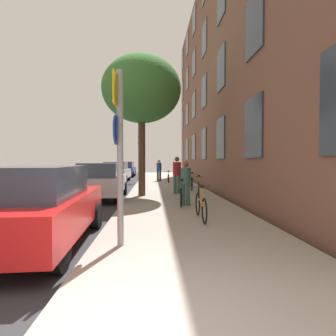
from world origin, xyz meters
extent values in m
plane|color=#332D28|center=(-2.40, 15.00, 0.00)|extent=(41.80, 41.80, 0.00)
cube|color=#2D2D30|center=(-4.50, 15.00, 0.01)|extent=(7.00, 38.00, 0.01)
cube|color=#9E9389|center=(1.10, 15.00, 0.06)|extent=(4.20, 38.00, 0.12)
cube|color=brown|center=(3.70, 14.50, 7.07)|extent=(0.50, 27.00, 14.14)
cube|color=#2D3847|center=(3.42, 6.17, 2.81)|extent=(0.06, 1.44, 1.96)
cube|color=#2D3847|center=(3.42, 10.33, 2.81)|extent=(0.06, 1.44, 1.96)
cube|color=#2D3847|center=(3.42, 14.50, 2.81)|extent=(0.06, 1.44, 1.96)
cube|color=#2D3847|center=(3.42, 18.67, 2.81)|extent=(0.06, 1.44, 1.96)
cube|color=#2D3847|center=(3.42, 22.83, 2.81)|extent=(0.06, 1.44, 1.96)
cube|color=#2D3847|center=(3.42, 27.00, 2.81)|extent=(0.06, 1.44, 1.96)
cube|color=#2D3847|center=(3.42, 6.17, 6.09)|extent=(0.06, 1.44, 1.96)
cube|color=#2D3847|center=(3.42, 10.33, 6.09)|extent=(0.06, 1.44, 1.96)
cube|color=#2D3847|center=(3.42, 14.50, 6.09)|extent=(0.06, 1.44, 1.96)
cube|color=#2D3847|center=(3.42, 18.67, 6.09)|extent=(0.06, 1.44, 1.96)
cube|color=#2D3847|center=(3.42, 22.83, 6.09)|extent=(0.06, 1.44, 1.96)
cube|color=#2D3847|center=(3.42, 27.00, 6.09)|extent=(0.06, 1.44, 1.96)
cube|color=#2D3847|center=(3.42, 14.50, 9.38)|extent=(0.06, 1.44, 1.96)
cube|color=#2D3847|center=(3.42, 18.67, 9.38)|extent=(0.06, 1.44, 1.96)
cube|color=#2D3847|center=(3.42, 22.83, 9.38)|extent=(0.06, 1.44, 1.96)
cube|color=#2D3847|center=(3.42, 27.00, 9.38)|extent=(0.06, 1.44, 1.96)
cube|color=#2D3847|center=(3.42, 18.67, 12.66)|extent=(0.06, 1.44, 1.96)
cube|color=#2D3847|center=(3.42, 22.83, 12.66)|extent=(0.06, 1.44, 1.96)
cube|color=#2D3847|center=(3.42, 27.00, 12.66)|extent=(0.06, 1.44, 1.96)
cylinder|color=gray|center=(-0.43, 2.85, 1.78)|extent=(0.12, 0.12, 3.32)
cube|color=yellow|center=(-0.51, 2.85, 3.07)|extent=(0.03, 0.60, 0.60)
cylinder|color=#14339E|center=(-0.51, 2.85, 2.32)|extent=(0.03, 0.56, 0.56)
cylinder|color=black|center=(-0.63, 18.92, 1.98)|extent=(0.12, 0.12, 3.71)
cube|color=black|center=(-0.81, 18.92, 3.38)|extent=(0.20, 0.24, 0.80)
sphere|color=#4B0707|center=(-0.92, 18.92, 3.64)|extent=(0.16, 0.16, 0.16)
sphere|color=orange|center=(-0.92, 18.92, 3.38)|extent=(0.16, 0.16, 0.16)
sphere|color=#083E11|center=(-0.92, 18.92, 3.12)|extent=(0.16, 0.16, 0.16)
cylinder|color=#4C3823|center=(-0.32, 10.14, 2.03)|extent=(0.32, 0.32, 3.81)
ellipsoid|color=#387533|center=(-0.32, 10.14, 5.02)|extent=(3.62, 3.62, 3.08)
torus|color=black|center=(1.52, 5.53, 0.45)|extent=(0.05, 0.66, 0.66)
torus|color=black|center=(1.51, 4.47, 0.45)|extent=(0.05, 0.66, 0.66)
cylinder|color=#C68C19|center=(1.51, 5.00, 0.63)|extent=(0.05, 0.91, 0.04)
cylinder|color=#C68C19|center=(1.51, 4.73, 0.55)|extent=(0.05, 0.55, 0.30)
cylinder|color=#C68C19|center=(1.51, 4.84, 0.88)|extent=(0.04, 0.04, 0.28)
cube|color=black|center=(1.51, 4.84, 1.04)|extent=(0.10, 0.24, 0.06)
cylinder|color=#4C4C4C|center=(1.52, 5.53, 0.96)|extent=(0.42, 0.03, 0.03)
torus|color=black|center=(1.31, 7.93, 0.46)|extent=(0.13, 0.67, 0.67)
torus|color=black|center=(1.16, 6.87, 0.46)|extent=(0.13, 0.67, 0.67)
cylinder|color=#194C99|center=(1.23, 7.40, 0.64)|extent=(0.17, 0.91, 0.04)
cylinder|color=#194C99|center=(1.20, 7.13, 0.56)|extent=(0.12, 0.55, 0.30)
cylinder|color=#194C99|center=(1.21, 7.24, 0.89)|extent=(0.04, 0.04, 0.28)
cube|color=black|center=(1.21, 7.24, 1.05)|extent=(0.10, 0.24, 0.06)
cylinder|color=#4C4C4C|center=(1.31, 7.93, 0.97)|extent=(0.42, 0.09, 0.03)
torus|color=black|center=(2.35, 10.32, 0.46)|extent=(0.14, 0.68, 0.68)
torus|color=black|center=(2.19, 9.28, 0.46)|extent=(0.14, 0.68, 0.68)
cylinder|color=#C68C19|center=(2.27, 9.80, 0.65)|extent=(0.18, 0.89, 0.04)
cylinder|color=#C68C19|center=(2.23, 9.54, 0.56)|extent=(0.13, 0.54, 0.29)
cylinder|color=#C68C19|center=(2.25, 9.64, 0.90)|extent=(0.04, 0.04, 0.28)
cube|color=black|center=(2.25, 9.64, 1.06)|extent=(0.10, 0.24, 0.06)
cylinder|color=#4C4C4C|center=(2.35, 10.32, 0.98)|extent=(0.42, 0.09, 0.03)
torus|color=black|center=(2.42, 12.67, 0.47)|extent=(0.17, 0.69, 0.70)
torus|color=black|center=(2.24, 11.73, 0.47)|extent=(0.17, 0.69, 0.70)
cylinder|color=#99999E|center=(2.33, 12.20, 0.66)|extent=(0.19, 0.81, 0.04)
cylinder|color=#99999E|center=(2.28, 11.96, 0.57)|extent=(0.13, 0.50, 0.27)
cylinder|color=#99999E|center=(2.30, 12.06, 0.92)|extent=(0.04, 0.04, 0.28)
cube|color=black|center=(2.30, 12.06, 1.08)|extent=(0.10, 0.24, 0.06)
cylinder|color=#4C4C4C|center=(2.42, 12.67, 1.00)|extent=(0.42, 0.11, 0.03)
torus|color=black|center=(2.47, 15.09, 0.43)|extent=(0.07, 0.62, 0.61)
torus|color=black|center=(2.52, 14.11, 0.43)|extent=(0.07, 0.62, 0.61)
cylinder|color=black|center=(2.50, 14.60, 0.60)|extent=(0.09, 0.84, 0.04)
cylinder|color=black|center=(2.51, 14.35, 0.52)|extent=(0.07, 0.51, 0.27)
cylinder|color=black|center=(2.51, 14.45, 0.83)|extent=(0.04, 0.04, 0.28)
cube|color=black|center=(2.51, 14.45, 0.99)|extent=(0.10, 0.24, 0.06)
cylinder|color=#4C4C4C|center=(2.47, 15.09, 0.91)|extent=(0.42, 0.05, 0.03)
torus|color=black|center=(1.31, 17.51, 0.43)|extent=(0.04, 0.61, 0.61)
torus|color=black|center=(1.31, 16.49, 0.43)|extent=(0.04, 0.61, 0.61)
cylinder|color=#C68C19|center=(1.31, 17.00, 0.59)|extent=(0.05, 0.86, 0.04)
cylinder|color=#C68C19|center=(1.31, 16.75, 0.52)|extent=(0.05, 0.52, 0.28)
cylinder|color=#C68C19|center=(1.31, 16.85, 0.83)|extent=(0.04, 0.04, 0.28)
cube|color=black|center=(1.31, 16.85, 0.99)|extent=(0.10, 0.24, 0.06)
cylinder|color=#4C4C4C|center=(1.31, 17.51, 0.91)|extent=(0.42, 0.03, 0.03)
cylinder|color=#33594C|center=(1.29, 7.30, 0.51)|extent=(0.15, 0.15, 0.78)
cylinder|color=#33594C|center=(1.46, 7.30, 0.51)|extent=(0.15, 0.15, 0.78)
cylinder|color=#33594C|center=(1.38, 7.30, 1.19)|extent=(0.49, 0.49, 0.58)
sphere|color=brown|center=(1.38, 7.30, 1.61)|extent=(0.21, 0.21, 0.21)
cylinder|color=#33594C|center=(1.27, 10.77, 0.56)|extent=(0.17, 0.17, 0.88)
cylinder|color=#33594C|center=(1.47, 10.77, 0.56)|extent=(0.17, 0.17, 0.88)
cylinder|color=maroon|center=(1.37, 10.77, 1.34)|extent=(0.41, 0.41, 0.66)
sphere|color=brown|center=(1.37, 10.77, 1.81)|extent=(0.24, 0.24, 0.24)
cylinder|color=#26262D|center=(0.57, 18.67, 0.54)|extent=(0.16, 0.16, 0.83)
cylinder|color=#26262D|center=(0.76, 18.67, 0.54)|extent=(0.16, 0.16, 0.83)
cylinder|color=navy|center=(0.66, 18.67, 1.27)|extent=(0.46, 0.46, 0.63)
sphere|color=#936B4C|center=(0.66, 18.67, 1.72)|extent=(0.23, 0.23, 0.23)
cube|color=red|center=(-2.11, 3.23, 0.68)|extent=(2.05, 4.27, 0.70)
cube|color=#2D3847|center=(-2.11, 3.03, 1.33)|extent=(1.67, 2.41, 0.60)
cylinder|color=black|center=(-2.97, 4.58, 0.33)|extent=(0.22, 0.64, 0.64)
cylinder|color=black|center=(-1.26, 4.58, 0.33)|extent=(0.22, 0.64, 0.64)
cylinder|color=black|center=(-1.26, 1.89, 0.33)|extent=(0.22, 0.64, 0.64)
cube|color=#B7B7BC|center=(-2.12, 9.95, 0.68)|extent=(1.98, 4.39, 0.70)
cube|color=#384756|center=(-2.12, 9.73, 1.33)|extent=(1.63, 2.47, 0.60)
cylinder|color=black|center=(-2.98, 11.34, 0.33)|extent=(0.22, 0.64, 0.64)
cylinder|color=black|center=(-1.26, 11.34, 0.33)|extent=(0.22, 0.64, 0.64)
cylinder|color=black|center=(-2.98, 8.56, 0.33)|extent=(0.22, 0.64, 0.64)
cylinder|color=black|center=(-1.26, 8.56, 0.33)|extent=(0.22, 0.64, 0.64)
cube|color=#B7B7BC|center=(-2.76, 19.52, 0.68)|extent=(1.99, 4.52, 0.70)
cube|color=#2D3847|center=(-2.76, 19.30, 1.33)|extent=(1.64, 2.55, 0.60)
cylinder|color=black|center=(-3.61, 20.96, 0.33)|extent=(0.22, 0.64, 0.64)
cylinder|color=black|center=(-1.91, 20.96, 0.33)|extent=(0.22, 0.64, 0.64)
cylinder|color=black|center=(-3.61, 18.09, 0.33)|extent=(0.22, 0.64, 0.64)
cylinder|color=black|center=(-1.91, 18.09, 0.33)|extent=(0.22, 0.64, 0.64)
cube|color=navy|center=(-2.69, 26.67, 0.68)|extent=(1.84, 4.22, 0.70)
cube|color=#384756|center=(-2.69, 26.46, 1.33)|extent=(1.52, 2.37, 0.60)
cylinder|color=black|center=(-3.48, 28.01, 0.33)|extent=(0.22, 0.64, 0.64)
cylinder|color=black|center=(-1.89, 28.01, 0.33)|extent=(0.22, 0.64, 0.64)
cylinder|color=black|center=(-3.48, 25.33, 0.33)|extent=(0.22, 0.64, 0.64)
cylinder|color=black|center=(-1.89, 25.33, 0.33)|extent=(0.22, 0.64, 0.64)
camera|label=1|loc=(0.20, -2.25, 1.74)|focal=28.50mm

